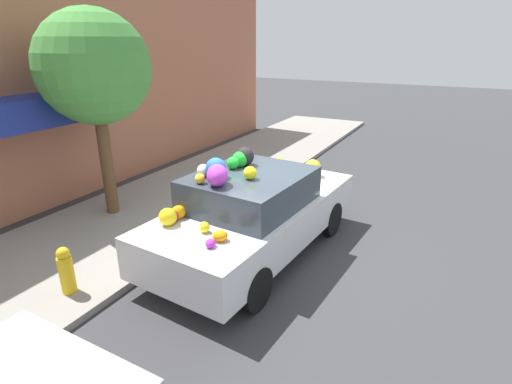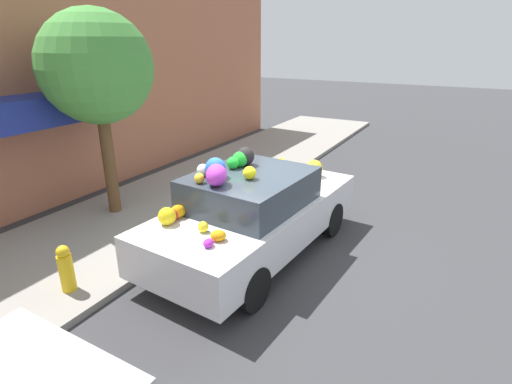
# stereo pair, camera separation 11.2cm
# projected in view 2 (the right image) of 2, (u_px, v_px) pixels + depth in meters

# --- Properties ---
(ground_plane) EXTENTS (60.00, 60.00, 0.00)m
(ground_plane) POSITION_uv_depth(u_px,v_px,m) (256.00, 252.00, 6.90)
(ground_plane) COLOR #38383A
(sidewalk_curb) EXTENTS (24.00, 3.20, 0.11)m
(sidewalk_curb) POSITION_uv_depth(u_px,v_px,m) (140.00, 217.00, 8.11)
(sidewalk_curb) COLOR gray
(sidewalk_curb) RESTS_ON ground
(building_facade) EXTENTS (18.00, 1.20, 5.10)m
(building_facade) POSITION_uv_depth(u_px,v_px,m) (46.00, 87.00, 8.19)
(building_facade) COLOR #B26B4C
(building_facade) RESTS_ON ground
(street_tree) EXTENTS (2.07, 2.07, 3.89)m
(street_tree) POSITION_uv_depth(u_px,v_px,m) (96.00, 68.00, 7.28)
(street_tree) COLOR brown
(street_tree) RESTS_ON sidewalk_curb
(fire_hydrant) EXTENTS (0.20, 0.20, 0.70)m
(fire_hydrant) POSITION_uv_depth(u_px,v_px,m) (66.00, 268.00, 5.55)
(fire_hydrant) COLOR gold
(fire_hydrant) RESTS_ON sidewalk_curb
(art_car) EXTENTS (4.37, 2.09, 1.78)m
(art_car) POSITION_uv_depth(u_px,v_px,m) (254.00, 211.00, 6.59)
(art_car) COLOR silver
(art_car) RESTS_ON ground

